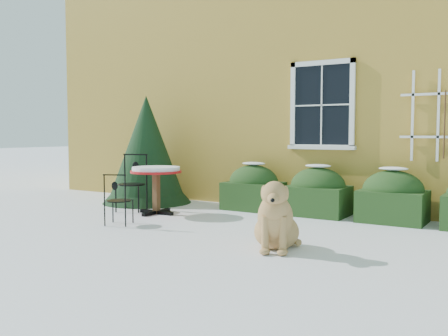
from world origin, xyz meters
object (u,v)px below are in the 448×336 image
Objects in this scene: patio_chair_far at (132,182)px; evergreen_shrub at (147,160)px; bistro_table at (156,175)px; patio_chair_near at (118,199)px; dog at (276,221)px.

evergreen_shrub is at bearing 95.27° from patio_chair_far.
bistro_table is 0.87× the size of patio_chair_far.
evergreen_shrub reaches higher than patio_chair_far.
evergreen_shrub is 1.55m from bistro_table.
evergreen_shrub is 2.43× the size of bistro_table.
evergreen_shrub is 2.10× the size of patio_chair_far.
patio_chair_far is (-0.84, 1.25, 0.12)m from patio_chair_near.
patio_chair_near is 2.90m from dog.
patio_chair_far is at bearing -63.96° from evergreen_shrub.
patio_chair_far is 1.06× the size of dog.
patio_chair_far reaches higher than dog.
bistro_table is 1.12× the size of patio_chair_near.
patio_chair_far is at bearing 172.38° from bistro_table.
patio_chair_near is (0.18, -1.17, -0.30)m from bistro_table.
bistro_table reaches higher than patio_chair_near.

